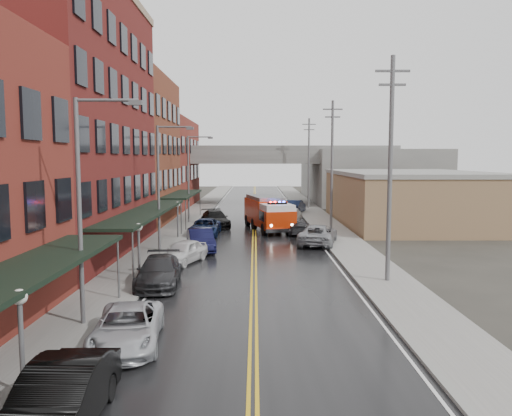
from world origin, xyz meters
name	(u,v)px	position (x,y,z in m)	size (l,w,h in m)	color
road	(254,239)	(0.00, 30.00, 0.01)	(11.00, 160.00, 0.02)	black
sidewalk_left	(167,238)	(-7.30, 30.00, 0.07)	(3.00, 160.00, 0.15)	slate
sidewalk_right	(341,238)	(7.30, 30.00, 0.07)	(3.00, 160.00, 0.15)	slate
curb_left	(187,238)	(-5.65, 30.00, 0.07)	(0.30, 160.00, 0.15)	gray
curb_right	(322,238)	(5.65, 30.00, 0.07)	(0.30, 160.00, 0.15)	gray
brick_building_b	(59,124)	(-13.30, 23.00, 9.00)	(9.00, 20.00, 18.00)	#5C1A18
brick_building_c	(126,151)	(-13.30, 40.50, 7.50)	(9.00, 15.00, 15.00)	brown
brick_building_far	(159,164)	(-13.30, 58.00, 6.00)	(9.00, 20.00, 12.00)	maroon
tan_building	(409,199)	(16.00, 40.00, 2.50)	(14.00, 22.00, 5.00)	#8F6D4D
right_far_block	(365,175)	(18.00, 70.00, 4.00)	(18.00, 30.00, 8.00)	slate
awning_0	(14,277)	(-7.49, 4.00, 2.99)	(2.60, 16.00, 3.09)	black
awning_1	(146,212)	(-7.49, 23.00, 2.99)	(2.60, 18.00, 3.09)	black
awning_2	(183,194)	(-7.49, 40.50, 2.99)	(2.60, 13.00, 3.09)	black
globe_lamp_0	(20,318)	(-6.40, 2.00, 2.31)	(0.44, 0.44, 3.12)	#59595B
globe_lamp_1	(139,238)	(-6.40, 16.00, 2.31)	(0.44, 0.44, 3.12)	#59595B
globe_lamp_2	(178,211)	(-6.40, 30.00, 2.31)	(0.44, 0.44, 3.12)	#59595B
street_lamp_0	(85,197)	(-6.55, 8.00, 5.19)	(2.64, 0.22, 9.00)	#59595B
street_lamp_1	(162,180)	(-6.55, 24.00, 5.19)	(2.64, 0.22, 9.00)	#59595B
street_lamp_2	(191,173)	(-6.55, 40.00, 5.19)	(2.64, 0.22, 9.00)	#59595B
utility_pole_0	(390,166)	(7.20, 15.00, 6.31)	(1.80, 0.24, 12.00)	#59595B
utility_pole_1	(332,163)	(7.20, 35.00, 6.31)	(1.80, 0.24, 12.00)	#59595B
utility_pole_2	(309,162)	(7.20, 55.00, 6.31)	(1.80, 0.24, 12.00)	#59595B
overpass	(255,164)	(0.00, 62.00, 5.99)	(40.00, 10.00, 7.50)	slate
fire_truck	(269,212)	(1.33, 34.87, 1.71)	(5.01, 9.02, 3.15)	#AF2608
parked_car_left_1	(60,399)	(-4.70, 0.30, 0.82)	(1.74, 4.99, 1.64)	black
parked_car_left_2	(127,327)	(-4.50, 5.93, 0.69)	(2.31, 5.00, 1.39)	#B3B6BC
parked_car_left_3	(159,272)	(-5.00, 14.39, 0.76)	(2.14, 5.26, 1.53)	#272729
parked_car_left_4	(184,252)	(-4.52, 20.19, 0.74)	(1.74, 4.32, 1.47)	silver
parked_car_left_5	(201,240)	(-3.88, 24.33, 0.81)	(1.71, 4.91, 1.62)	black
parked_car_left_6	(205,227)	(-4.29, 31.68, 0.73)	(2.42, 5.24, 1.46)	#111E42
parked_car_left_7	(215,219)	(-3.83, 37.01, 0.82)	(2.29, 5.62, 1.63)	black
parked_car_right_0	(318,235)	(4.97, 27.03, 0.79)	(2.64, 5.72, 1.59)	gray
parked_car_right_1	(297,227)	(3.80, 32.50, 0.66)	(1.85, 4.56, 1.32)	#2A2B2D
parked_car_right_2	(292,214)	(4.10, 42.17, 0.76)	(1.80, 4.48, 1.53)	white
parked_car_right_3	(295,207)	(5.00, 49.55, 0.83)	(1.75, 5.02, 1.65)	black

